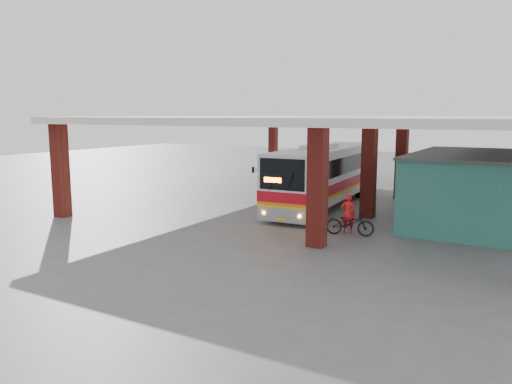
{
  "coord_description": "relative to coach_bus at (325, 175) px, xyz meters",
  "views": [
    {
      "loc": [
        9.96,
        -19.4,
        4.76
      ],
      "look_at": [
        -1.28,
        0.0,
        1.27
      ],
      "focal_mm": 35.0,
      "sensor_mm": 36.0,
      "label": 1
    }
  ],
  "objects": [
    {
      "name": "pedestrian",
      "position": [
        3.14,
        -5.17,
        -0.82
      ],
      "size": [
        0.68,
        0.55,
        1.61
      ],
      "primitive_type": "imported",
      "rotation": [
        0.0,
        0.0,
        3.47
      ],
      "color": "red",
      "rests_on": "ground"
    },
    {
      "name": "ground",
      "position": [
        -0.12,
        -4.77,
        -1.63
      ],
      "size": [
        90.0,
        90.0,
        0.0
      ],
      "primitive_type": "plane",
      "color": "#515154",
      "rests_on": "ground"
    },
    {
      "name": "canopy_roof",
      "position": [
        0.38,
        1.73,
        2.87
      ],
      "size": [
        21.0,
        23.0,
        0.3
      ],
      "primitive_type": "cube",
      "color": "silver",
      "rests_on": "brick_columns"
    },
    {
      "name": "red_chair",
      "position": [
        4.82,
        2.86,
        -1.23
      ],
      "size": [
        0.59,
        0.59,
        0.88
      ],
      "rotation": [
        0.0,
        0.0,
        0.35
      ],
      "color": "#B61321",
      "rests_on": "ground"
    },
    {
      "name": "shop_building",
      "position": [
        7.38,
        -0.77,
        -0.07
      ],
      "size": [
        5.2,
        8.2,
        3.11
      ],
      "color": "#2A6962",
      "rests_on": "ground"
    },
    {
      "name": "coach_bus",
      "position": [
        0.0,
        0.0,
        0.0
      ],
      "size": [
        2.98,
        11.37,
        3.28
      ],
      "rotation": [
        0.0,
        0.0,
        0.06
      ],
      "color": "silver",
      "rests_on": "ground"
    },
    {
      "name": "brick_columns",
      "position": [
        1.31,
        0.23,
        0.55
      ],
      "size": [
        20.1,
        21.6,
        4.35
      ],
      "color": "maroon",
      "rests_on": "ground"
    },
    {
      "name": "motorcycle",
      "position": [
        3.36,
        -5.56,
        -1.13
      ],
      "size": [
        1.99,
        1.05,
        1.0
      ],
      "primitive_type": "imported",
      "rotation": [
        0.0,
        0.0,
        1.78
      ],
      "color": "black",
      "rests_on": "ground"
    }
  ]
}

